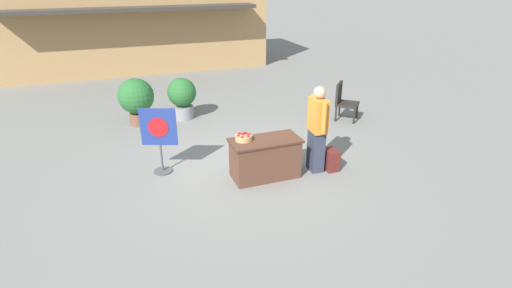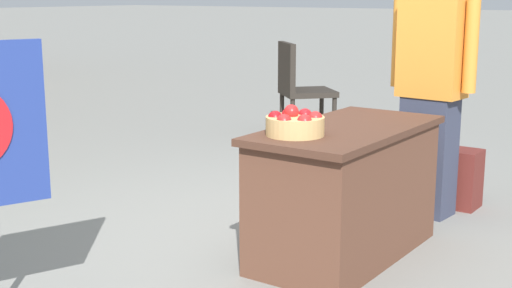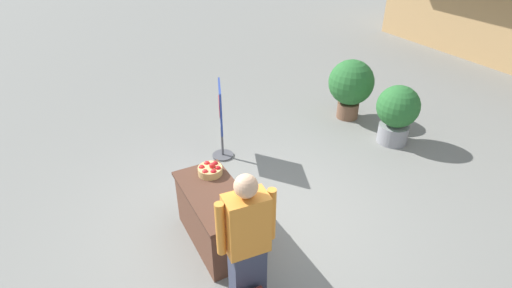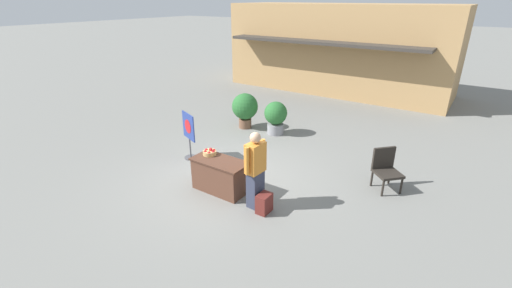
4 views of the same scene
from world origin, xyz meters
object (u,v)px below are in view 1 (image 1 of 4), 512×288
(potted_plant_far_left, at_px, (182,96))
(patio_chair, at_px, (344,100))
(person_visitor, at_px, (317,129))
(potted_plant_far_right, at_px, (136,98))
(poster_board, at_px, (159,137))
(display_table, at_px, (265,158))
(backpack, at_px, (331,160))
(apple_basket, at_px, (244,137))

(potted_plant_far_left, bearing_deg, patio_chair, -21.78)
(patio_chair, distance_m, potted_plant_far_left, 4.23)
(person_visitor, xyz_separation_m, potted_plant_far_right, (-3.01, 3.81, -0.15))
(poster_board, bearing_deg, potted_plant_far_right, -155.11)
(display_table, distance_m, person_visitor, 1.15)
(backpack, xyz_separation_m, poster_board, (-3.14, 1.06, 0.53))
(apple_basket, distance_m, poster_board, 1.62)
(apple_basket, bearing_deg, display_table, -15.64)
(display_table, xyz_separation_m, backpack, (1.32, -0.18, -0.18))
(patio_chair, height_order, potted_plant_far_right, potted_plant_far_right)
(potted_plant_far_left, bearing_deg, apple_basket, -83.38)
(patio_chair, bearing_deg, person_visitor, -88.72)
(display_table, relative_size, backpack, 3.14)
(person_visitor, xyz_separation_m, patio_chair, (2.07, 2.33, -0.34))
(person_visitor, height_order, backpack, person_visitor)
(person_visitor, distance_m, potted_plant_far_left, 4.33)
(apple_basket, height_order, patio_chair, patio_chair)
(poster_board, bearing_deg, potted_plant_far_left, -177.17)
(apple_basket, xyz_separation_m, patio_chair, (3.50, 2.14, -0.30))
(poster_board, bearing_deg, display_table, 85.69)
(patio_chair, bearing_deg, backpack, -83.35)
(potted_plant_far_left, height_order, potted_plant_far_right, potted_plant_far_right)
(display_table, height_order, potted_plant_far_right, potted_plant_far_right)
(person_visitor, bearing_deg, poster_board, -14.00)
(apple_basket, xyz_separation_m, potted_plant_far_right, (-1.59, 3.61, -0.12))
(patio_chair, distance_m, potted_plant_far_right, 5.30)
(apple_basket, xyz_separation_m, person_visitor, (1.42, -0.19, 0.04))
(display_table, relative_size, patio_chair, 1.35)
(potted_plant_far_right, bearing_deg, patio_chair, -16.16)
(apple_basket, distance_m, patio_chair, 4.11)
(backpack, bearing_deg, potted_plant_far_right, 130.23)
(display_table, bearing_deg, potted_plant_far_left, 102.08)
(display_table, height_order, backpack, display_table)
(person_visitor, distance_m, poster_board, 3.01)
(apple_basket, distance_m, potted_plant_far_left, 3.74)
(poster_board, distance_m, potted_plant_far_right, 2.85)
(poster_board, relative_size, patio_chair, 1.34)
(apple_basket, bearing_deg, person_visitor, -7.70)
(patio_chair, bearing_deg, apple_basket, -105.61)
(display_table, distance_m, patio_chair, 3.84)
(person_visitor, height_order, poster_board, person_visitor)
(display_table, xyz_separation_m, person_visitor, (1.04, -0.08, 0.48))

